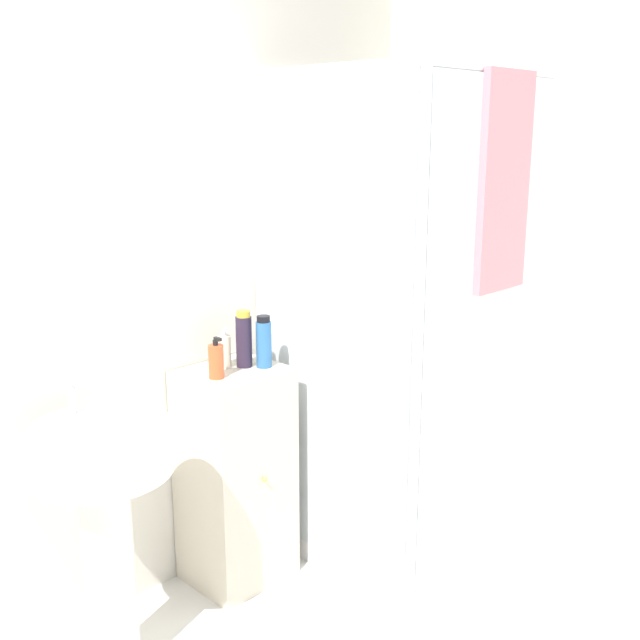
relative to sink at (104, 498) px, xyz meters
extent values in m
cube|color=silver|center=(0.08, 0.34, 0.62)|extent=(6.40, 0.06, 2.50)
cube|color=white|center=(1.33, -0.12, -0.59)|extent=(0.85, 0.85, 0.09)
cylinder|color=white|center=(1.73, 0.29, 0.37)|extent=(0.04, 0.04, 1.99)
cylinder|color=white|center=(0.92, 0.29, 0.37)|extent=(0.04, 0.04, 1.99)
cylinder|color=white|center=(1.73, -0.52, 0.37)|extent=(0.04, 0.04, 1.99)
cylinder|color=white|center=(0.92, -0.52, 0.37)|extent=(0.04, 0.04, 1.99)
cylinder|color=white|center=(1.33, -0.52, 1.34)|extent=(0.81, 0.04, 0.04)
cylinder|color=white|center=(1.33, 0.29, 1.34)|extent=(0.81, 0.04, 0.04)
cylinder|color=white|center=(0.92, -0.12, 1.34)|extent=(0.04, 0.81, 0.04)
cylinder|color=white|center=(1.73, -0.12, 1.34)|extent=(0.04, 0.81, 0.04)
cube|color=silver|center=(1.33, -0.54, 0.39)|extent=(0.78, 0.01, 1.86)
cube|color=silver|center=(0.91, -0.12, 0.39)|extent=(0.01, 0.78, 1.86)
cylinder|color=#B7BABF|center=(1.54, 0.23, 0.21)|extent=(0.02, 0.02, 1.49)
cylinder|color=#B7BABF|center=(1.54, 0.18, 0.97)|extent=(0.07, 0.07, 0.04)
cube|color=#D1757F|center=(1.37, -0.56, 0.95)|extent=(0.30, 0.03, 0.79)
cube|color=beige|center=(0.64, 0.14, -0.19)|extent=(0.38, 0.33, 0.88)
sphere|color=gold|center=(0.64, -0.04, -0.15)|extent=(0.02, 0.02, 0.02)
cylinder|color=white|center=(0.00, 0.00, -0.27)|extent=(0.16, 0.16, 0.72)
cylinder|color=white|center=(0.00, 0.00, 0.17)|extent=(0.45, 0.45, 0.15)
cylinder|color=#B7BABF|center=(0.00, 0.16, 0.31)|extent=(0.02, 0.02, 0.13)
cube|color=#B7BABF|center=(0.00, 0.12, 0.36)|extent=(0.02, 0.07, 0.02)
cylinder|color=#E5562D|center=(0.54, 0.11, 0.31)|extent=(0.06, 0.06, 0.13)
cylinder|color=black|center=(0.54, 0.11, 0.38)|extent=(0.02, 0.02, 0.02)
cube|color=black|center=(0.54, 0.09, 0.40)|extent=(0.01, 0.03, 0.01)
cylinder|color=#281E33|center=(0.71, 0.14, 0.35)|extent=(0.06, 0.06, 0.20)
cylinder|color=gold|center=(0.71, 0.14, 0.46)|extent=(0.05, 0.05, 0.02)
cylinder|color=#2D66A3|center=(0.76, 0.08, 0.34)|extent=(0.06, 0.06, 0.18)
cylinder|color=black|center=(0.76, 0.08, 0.44)|extent=(0.05, 0.05, 0.02)
cylinder|color=beige|center=(0.65, 0.19, 0.31)|extent=(0.05, 0.05, 0.12)
cylinder|color=silver|center=(0.65, 0.19, 0.38)|extent=(0.02, 0.02, 0.02)
cube|color=silver|center=(0.65, 0.18, 0.40)|extent=(0.01, 0.03, 0.01)
camera|label=1|loc=(-1.06, -2.00, 1.13)|focal=42.00mm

